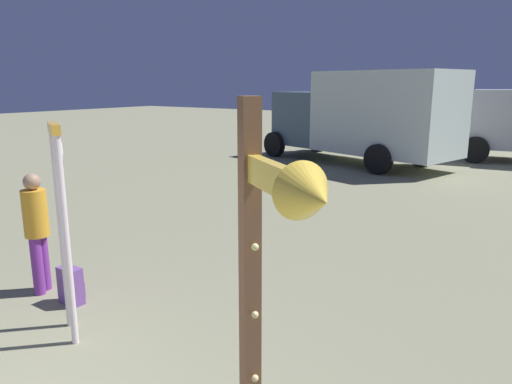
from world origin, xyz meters
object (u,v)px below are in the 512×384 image
(standing_clock, at_px, (62,212))
(box_truck_near, at_px, (365,115))
(person_near_clock, at_px, (37,227))
(backpack, at_px, (71,286))
(arrow_sign, at_px, (268,283))

(standing_clock, relative_size, box_truck_near, 0.32)
(standing_clock, height_order, box_truck_near, box_truck_near)
(standing_clock, bearing_deg, box_truck_near, 97.71)
(person_near_clock, xyz_separation_m, backpack, (0.62, 0.01, -0.65))
(box_truck_near, bearing_deg, person_near_clock, -88.04)
(person_near_clock, distance_m, backpack, 0.89)
(standing_clock, bearing_deg, arrow_sign, -16.48)
(arrow_sign, bearing_deg, backpack, 160.00)
(arrow_sign, bearing_deg, standing_clock, 163.52)
(arrow_sign, height_order, box_truck_near, box_truck_near)
(standing_clock, distance_m, person_near_clock, 1.43)
(standing_clock, bearing_deg, backpack, 145.43)
(person_near_clock, bearing_deg, box_truck_near, 91.96)
(arrow_sign, height_order, backpack, arrow_sign)
(arrow_sign, xyz_separation_m, box_truck_near, (-4.78, 13.29, -0.05))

